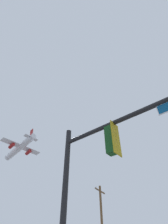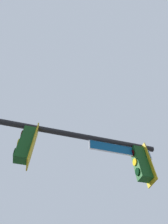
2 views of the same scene
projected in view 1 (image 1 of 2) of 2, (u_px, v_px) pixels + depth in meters
name	position (u px, v px, depth m)	size (l,w,h in m)	color
signal_pole_near	(117.00, 150.00, 5.94)	(6.37, 0.68, 6.11)	black
utility_pole	(102.00, 223.00, 19.44)	(0.50, 2.75, 8.37)	brown
airplane	(20.00, 148.00, 119.81)	(31.67, 28.66, 14.88)	silver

